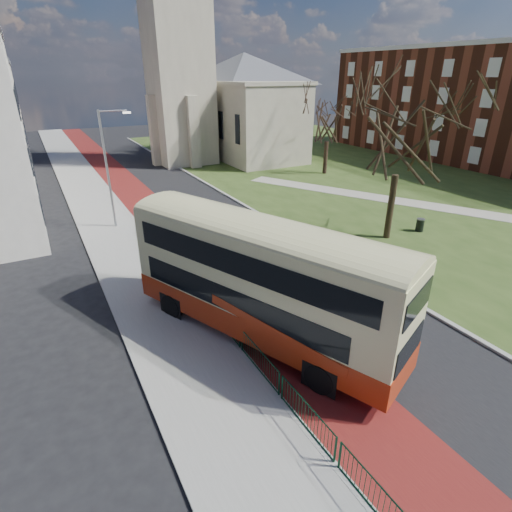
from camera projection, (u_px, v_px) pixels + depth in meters
ground at (313, 341)px, 16.77m from camera, size 160.00×160.00×0.00m
road_carriageway at (185, 208)px, 33.34m from camera, size 9.00×120.00×0.01m
bus_lane at (153, 213)px, 32.16m from camera, size 3.40×120.00×0.01m
pavement_west at (104, 220)px, 30.47m from camera, size 4.00×120.00×0.12m
kerb_west at (131, 216)px, 31.35m from camera, size 0.25×120.00×0.13m
kerb_east at (225, 194)px, 36.93m from camera, size 0.25×80.00×0.13m
grass_green at (383, 171)px, 45.67m from camera, size 40.00×80.00×0.04m
footpath at (436, 207)px, 33.48m from camera, size 18.84×32.82×0.03m
pedestrian_railing at (211, 304)px, 18.43m from camera, size 0.07×24.00×1.12m
gothic_church at (214, 46)px, 47.04m from camera, size 16.38×18.00×40.00m
brick_terrace at (489, 105)px, 47.41m from camera, size 10.30×44.30×13.50m
streetlamp at (109, 164)px, 27.27m from camera, size 2.13×0.18×8.00m
bus at (260, 276)px, 15.93m from camera, size 7.30×12.23×5.06m
winter_tree_near at (404, 119)px, 24.11m from camera, size 9.93×9.93×11.09m
winter_tree_far at (329, 115)px, 42.17m from camera, size 7.48×7.48×8.98m
litter_bin at (420, 225)px, 28.19m from camera, size 0.70×0.70×0.91m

